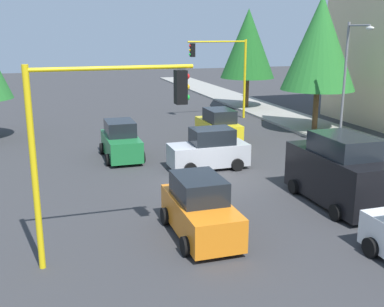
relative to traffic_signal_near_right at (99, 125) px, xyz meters
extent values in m
plane|color=#353538|center=(-6.00, 5.71, -4.05)|extent=(120.00, 120.00, 0.00)
cube|color=gray|center=(-11.00, 16.21, -3.98)|extent=(80.00, 4.00, 0.15)
cylinder|color=yellow|center=(0.00, -1.79, -1.19)|extent=(0.18, 0.18, 5.73)
cylinder|color=yellow|center=(0.00, 0.46, 1.53)|extent=(0.12, 4.50, 0.12)
cube|color=black|center=(0.00, 2.35, 0.95)|extent=(0.36, 0.32, 0.96)
sphere|color=red|center=(0.00, 2.53, 1.25)|extent=(0.18, 0.18, 0.18)
sphere|color=yellow|center=(0.00, 2.53, 0.95)|extent=(0.18, 0.18, 0.18)
sphere|color=green|center=(0.00, 2.53, 0.65)|extent=(0.18, 0.18, 0.18)
cylinder|color=yellow|center=(-20.00, 13.21, -1.11)|extent=(0.18, 0.18, 5.88)
cylinder|color=yellow|center=(-20.00, 10.96, 1.68)|extent=(0.12, 4.50, 0.12)
cube|color=black|center=(-20.00, 9.07, 1.10)|extent=(0.36, 0.32, 0.96)
sphere|color=red|center=(-20.00, 8.89, 1.40)|extent=(0.18, 0.18, 0.18)
sphere|color=yellow|center=(-20.00, 8.89, 1.10)|extent=(0.18, 0.18, 0.18)
sphere|color=green|center=(-20.00, 8.89, 0.80)|extent=(0.18, 0.18, 0.18)
cylinder|color=slate|center=(-10.00, 14.91, -0.55)|extent=(0.14, 0.14, 7.00)
cylinder|color=slate|center=(-9.10, 14.91, 2.75)|extent=(1.80, 0.10, 0.10)
ellipsoid|color=silver|center=(-8.20, 14.91, 2.60)|extent=(0.56, 0.28, 0.20)
cylinder|color=brown|center=(-14.00, 15.71, -2.56)|extent=(0.36, 0.36, 2.98)
cone|color=#28752D|center=(-14.00, 15.71, 1.70)|extent=(4.76, 4.76, 5.95)
cylinder|color=brown|center=(-24.00, 15.21, -2.64)|extent=(0.36, 0.36, 2.83)
cone|color=#1E6023|center=(-24.00, 15.21, 1.40)|extent=(4.52, 4.52, 5.66)
cube|color=black|center=(-1.94, 9.19, -2.96)|extent=(4.80, 1.90, 1.85)
cube|color=black|center=(-1.70, 9.19, -1.66)|extent=(2.50, 1.67, 0.76)
cylinder|color=black|center=(-3.43, 8.18, -3.75)|extent=(0.60, 0.20, 0.60)
cylinder|color=black|center=(-3.43, 10.20, -3.75)|extent=(0.60, 0.20, 0.60)
cylinder|color=black|center=(-0.45, 8.18, -3.75)|extent=(0.60, 0.20, 0.60)
cylinder|color=black|center=(-0.45, 10.20, -3.75)|extent=(0.60, 0.20, 0.60)
cube|color=#1E7238|center=(-11.10, 2.30, -3.36)|extent=(3.86, 1.63, 1.05)
cube|color=black|center=(-11.29, 2.30, -2.46)|extent=(2.01, 1.44, 0.76)
cylinder|color=black|center=(-9.90, 3.18, -3.75)|extent=(0.60, 0.20, 0.60)
cylinder|color=black|center=(-9.90, 1.42, -3.75)|extent=(0.60, 0.20, 0.60)
cylinder|color=black|center=(-12.30, 3.18, -3.75)|extent=(0.60, 0.20, 0.60)
cylinder|color=black|center=(-12.30, 1.42, -3.75)|extent=(0.60, 0.20, 0.60)
cube|color=yellow|center=(-13.35, 8.59, -3.36)|extent=(4.03, 1.67, 1.05)
cube|color=black|center=(-13.15, 8.59, -2.46)|extent=(2.09, 1.47, 0.76)
cylinder|color=black|center=(-14.60, 7.70, -3.75)|extent=(0.60, 0.20, 0.60)
cylinder|color=black|center=(-14.60, 9.48, -3.75)|extent=(0.60, 0.20, 0.60)
cylinder|color=black|center=(-12.11, 7.70, -3.75)|extent=(0.60, 0.20, 0.60)
cylinder|color=black|center=(-12.11, 9.48, -3.75)|extent=(0.60, 0.20, 0.60)
cube|color=orange|center=(-0.72, 3.20, -3.36)|extent=(3.96, 1.65, 1.05)
cube|color=black|center=(-0.92, 3.20, -2.46)|extent=(2.06, 1.45, 0.76)
cylinder|color=black|center=(0.51, 4.08, -3.75)|extent=(0.60, 0.20, 0.60)
cylinder|color=black|center=(0.51, 2.31, -3.75)|extent=(0.60, 0.20, 0.60)
cylinder|color=black|center=(-1.95, 4.08, -3.75)|extent=(0.60, 0.20, 0.60)
cylinder|color=black|center=(-1.95, 2.31, -3.75)|extent=(0.60, 0.20, 0.60)
cube|color=#B2B5BA|center=(-8.00, 6.05, -3.36)|extent=(1.64, 3.82, 1.05)
cube|color=black|center=(-8.00, 6.24, -2.46)|extent=(1.44, 1.99, 0.76)
cylinder|color=black|center=(-7.12, 4.87, -3.75)|extent=(0.20, 0.60, 0.60)
cylinder|color=black|center=(-8.88, 4.87, -3.75)|extent=(0.20, 0.60, 0.60)
cylinder|color=black|center=(-7.12, 7.24, -3.75)|extent=(0.20, 0.60, 0.60)
cylinder|color=black|center=(-8.88, 7.24, -3.75)|extent=(0.20, 0.60, 0.60)
cylinder|color=black|center=(2.26, 7.56, -3.75)|extent=(0.60, 0.20, 0.60)
camera|label=1|loc=(12.88, -1.40, 2.54)|focal=44.02mm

